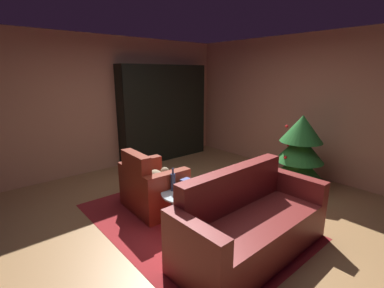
# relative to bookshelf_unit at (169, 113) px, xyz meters

# --- Properties ---
(ground_plane) EXTENTS (6.69, 6.69, 0.00)m
(ground_plane) POSITION_rel_bookshelf_unit_xyz_m (2.57, -1.40, -1.05)
(ground_plane) COLOR #9D7246
(wall_back) EXTENTS (5.69, 0.06, 2.64)m
(wall_back) POSITION_rel_bookshelf_unit_xyz_m (2.57, 1.41, 0.27)
(wall_back) COLOR tan
(wall_back) RESTS_ON ground
(wall_left) EXTENTS (0.06, 5.68, 2.64)m
(wall_left) POSITION_rel_bookshelf_unit_xyz_m (-0.25, -1.40, 0.27)
(wall_left) COLOR tan
(wall_left) RESTS_ON ground
(area_rug) EXTENTS (2.89, 2.03, 0.01)m
(area_rug) POSITION_rel_bookshelf_unit_xyz_m (2.52, -1.50, -1.04)
(area_rug) COLOR maroon
(area_rug) RESTS_ON ground
(bookshelf_unit) EXTENTS (0.35, 2.12, 2.10)m
(bookshelf_unit) POSITION_rel_bookshelf_unit_xyz_m (0.00, 0.00, 0.00)
(bookshelf_unit) COLOR black
(bookshelf_unit) RESTS_ON ground
(armchair_red) EXTENTS (0.92, 0.71, 0.88)m
(armchair_red) POSITION_rel_bookshelf_unit_xyz_m (1.90, -1.69, -0.74)
(armchair_red) COLOR maroon
(armchair_red) RESTS_ON ground
(couch_red) EXTENTS (0.79, 1.87, 0.91)m
(couch_red) POSITION_rel_bookshelf_unit_xyz_m (3.44, -1.42, -0.73)
(couch_red) COLOR maroon
(couch_red) RESTS_ON ground
(coffee_table) EXTENTS (0.66, 0.66, 0.44)m
(coffee_table) POSITION_rel_bookshelf_unit_xyz_m (2.54, -1.57, -0.65)
(coffee_table) COLOR black
(coffee_table) RESTS_ON ground
(book_stack_on_table) EXTENTS (0.22, 0.18, 0.15)m
(book_stack_on_table) POSITION_rel_bookshelf_unit_xyz_m (2.52, -1.52, -0.53)
(book_stack_on_table) COLOR red
(book_stack_on_table) RESTS_ON coffee_table
(bottle_on_table) EXTENTS (0.06, 0.06, 0.31)m
(bottle_on_table) POSITION_rel_bookshelf_unit_xyz_m (2.39, -1.67, -0.48)
(bottle_on_table) COLOR navy
(bottle_on_table) RESTS_ON coffee_table
(decorated_tree) EXTENTS (0.87, 0.87, 1.27)m
(decorated_tree) POSITION_rel_bookshelf_unit_xyz_m (2.87, 0.62, -0.39)
(decorated_tree) COLOR brown
(decorated_tree) RESTS_ON ground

